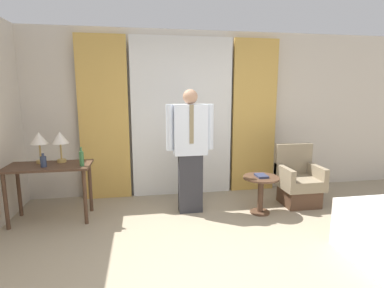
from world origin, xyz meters
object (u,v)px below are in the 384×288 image
(person, at_px, (190,147))
(book, at_px, (261,176))
(bottle_by_lamp, at_px, (43,161))
(table_lamp_left, at_px, (39,140))
(bottle_near_edge, at_px, (82,158))
(table_lamp_right, at_px, (60,139))
(desk, at_px, (49,174))
(armchair, at_px, (298,183))
(side_table, at_px, (261,189))

(person, distance_m, book, 1.08)
(bottle_by_lamp, xyz_separation_m, person, (1.93, 0.06, 0.11))
(table_lamp_left, bearing_deg, person, -5.04)
(table_lamp_left, xyz_separation_m, bottle_near_edge, (0.58, -0.27, -0.22))
(table_lamp_left, xyz_separation_m, bottle_by_lamp, (0.10, -0.23, -0.24))
(table_lamp_right, distance_m, person, 1.78)
(bottle_near_edge, bearing_deg, bottle_by_lamp, 175.80)
(book, bearing_deg, person, 166.32)
(desk, height_order, bottle_by_lamp, bottle_by_lamp)
(bottle_by_lamp, xyz_separation_m, armchair, (3.62, 0.06, -0.50))
(bottle_near_edge, bearing_deg, side_table, -3.49)
(desk, height_order, book, desk)
(side_table, bearing_deg, table_lamp_right, 171.33)
(table_lamp_right, height_order, bottle_by_lamp, table_lamp_right)
(person, bearing_deg, bottle_by_lamp, -178.34)
(side_table, bearing_deg, book, 23.09)
(bottle_near_edge, xyz_separation_m, book, (2.43, -0.15, -0.31))
(person, distance_m, side_table, 1.17)
(desk, xyz_separation_m, side_table, (2.87, -0.27, -0.27))
(table_lamp_right, height_order, book, table_lamp_right)
(table_lamp_left, relative_size, bottle_near_edge, 1.70)
(desk, bearing_deg, table_lamp_left, 132.66)
(book, bearing_deg, table_lamp_left, 172.10)
(side_table, bearing_deg, desk, 174.56)
(table_lamp_left, distance_m, book, 3.08)
(bottle_near_edge, distance_m, bottle_by_lamp, 0.48)
(armchair, relative_size, book, 4.43)
(side_table, bearing_deg, table_lamp_left, 172.08)
(bottle_by_lamp, distance_m, book, 2.92)
(bottle_near_edge, xyz_separation_m, armchair, (3.14, 0.10, -0.53))
(person, bearing_deg, table_lamp_right, 174.20)
(person, bearing_deg, table_lamp_left, 174.96)
(person, distance_m, armchair, 1.80)
(bottle_by_lamp, height_order, person, person)
(desk, distance_m, person, 1.92)
(table_lamp_right, bearing_deg, bottle_near_edge, -40.65)
(table_lamp_left, distance_m, bottle_near_edge, 0.68)
(bottle_by_lamp, bearing_deg, bottle_near_edge, -4.20)
(desk, xyz_separation_m, table_lamp_right, (0.13, 0.14, 0.45))
(table_lamp_left, height_order, table_lamp_right, same)
(table_lamp_right, distance_m, bottle_by_lamp, 0.38)
(bottle_near_edge, distance_m, book, 2.45)
(bottle_by_lamp, relative_size, person, 0.10)
(person, bearing_deg, book, -13.68)
(bottle_by_lamp, xyz_separation_m, book, (2.91, -0.18, -0.28))
(book, bearing_deg, side_table, -156.91)
(bottle_by_lamp, bearing_deg, book, -3.60)
(bottle_by_lamp, bearing_deg, table_lamp_left, 113.51)
(bottle_by_lamp, height_order, book, bottle_by_lamp)
(armchair, bearing_deg, table_lamp_right, 177.13)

